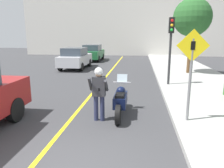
# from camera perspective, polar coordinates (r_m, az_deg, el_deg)

# --- Properties ---
(road_center_line) EXTENTS (0.12, 36.00, 0.01)m
(road_center_line) POSITION_cam_1_polar(r_m,az_deg,el_deg) (10.06, -5.36, -2.65)
(road_center_line) COLOR yellow
(road_center_line) RESTS_ON ground
(building_backdrop) EXTENTS (28.00, 1.20, 7.93)m
(building_backdrop) POSITION_cam_1_polar(r_m,az_deg,el_deg) (29.53, 4.39, 15.20)
(building_backdrop) COLOR beige
(building_backdrop) RESTS_ON ground
(motorcycle) EXTENTS (0.62, 2.24, 1.29)m
(motorcycle) POSITION_cam_1_polar(r_m,az_deg,el_deg) (7.35, 2.23, -4.36)
(motorcycle) COLOR black
(motorcycle) RESTS_ON ground
(person_biker) EXTENTS (0.59, 0.47, 1.70)m
(person_biker) POSITION_cam_1_polar(r_m,az_deg,el_deg) (6.74, -3.45, -1.24)
(person_biker) COLOR #282D4C
(person_biker) RESTS_ON ground
(crossing_sign) EXTENTS (0.91, 0.08, 2.66)m
(crossing_sign) POSITION_cam_1_polar(r_m,az_deg,el_deg) (6.62, 19.97, 4.16)
(crossing_sign) COLOR slate
(crossing_sign) RESTS_ON sidewalk_curb
(traffic_light) EXTENTS (0.26, 0.30, 3.34)m
(traffic_light) POSITION_cam_1_polar(r_m,az_deg,el_deg) (11.45, 15.11, 11.47)
(traffic_light) COLOR #2D2D30
(traffic_light) RESTS_ON sidewalk_curb
(street_tree) EXTENTS (2.44, 2.44, 4.83)m
(street_tree) POSITION_cam_1_polar(r_m,az_deg,el_deg) (15.52, 20.22, 15.95)
(street_tree) COLOR brown
(street_tree) RESTS_ON sidewalk_curb
(parked_car_silver) EXTENTS (1.88, 4.20, 1.68)m
(parked_car_silver) POSITION_cam_1_polar(r_m,az_deg,el_deg) (17.87, -9.57, 6.73)
(parked_car_silver) COLOR black
(parked_car_silver) RESTS_ON ground
(parked_car_green) EXTENTS (1.88, 4.20, 1.68)m
(parked_car_green) POSITION_cam_1_polar(r_m,az_deg,el_deg) (23.18, -5.06, 8.19)
(parked_car_green) COLOR black
(parked_car_green) RESTS_ON ground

